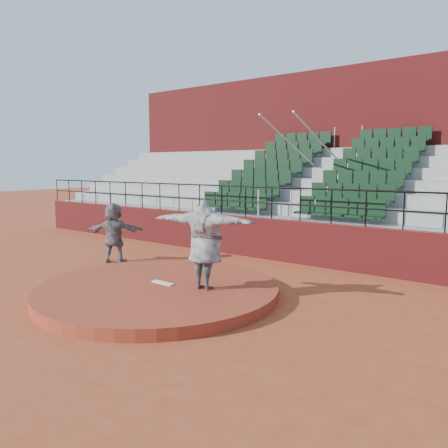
{
  "coord_description": "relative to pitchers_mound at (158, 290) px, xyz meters",
  "views": [
    {
      "loc": [
        7.11,
        -6.86,
        2.97
      ],
      "look_at": [
        0.0,
        2.5,
        1.4
      ],
      "focal_mm": 35.0,
      "sensor_mm": 36.0,
      "label": 1
    }
  ],
  "objects": [
    {
      "name": "boundary_wall",
      "position": [
        0.0,
        5.0,
        0.53
      ],
      "size": [
        24.0,
        0.3,
        1.3
      ],
      "primitive_type": "cube",
      "color": "maroon",
      "rests_on": "ground"
    },
    {
      "name": "ground",
      "position": [
        0.0,
        0.0,
        -0.12
      ],
      "size": [
        90.0,
        90.0,
        0.0
      ],
      "primitive_type": "plane",
      "color": "#A44325",
      "rests_on": "ground"
    },
    {
      "name": "pitchers_mound",
      "position": [
        0.0,
        0.0,
        0.0
      ],
      "size": [
        5.5,
        5.5,
        0.25
      ],
      "primitive_type": "cylinder",
      "color": "#983722",
      "rests_on": "ground"
    },
    {
      "name": "fielder",
      "position": [
        -3.65,
        1.69,
        0.8
      ],
      "size": [
        1.7,
        1.46,
        1.85
      ],
      "primitive_type": "imported",
      "rotation": [
        0.0,
        0.0,
        3.78
      ],
      "color": "black",
      "rests_on": "ground"
    },
    {
      "name": "pitching_rubber",
      "position": [
        0.0,
        0.15,
        0.14
      ],
      "size": [
        0.6,
        0.15,
        0.03
      ],
      "primitive_type": "cube",
      "color": "white",
      "rests_on": "pitchers_mound"
    },
    {
      "name": "press_box_facade",
      "position": [
        0.0,
        12.6,
        3.43
      ],
      "size": [
        24.0,
        3.0,
        7.1
      ],
      "primitive_type": "cube",
      "color": "maroon",
      "rests_on": "ground"
    },
    {
      "name": "pitcher",
      "position": [
        1.04,
        0.44,
        1.12
      ],
      "size": [
        2.53,
        1.13,
        1.99
      ],
      "primitive_type": "imported",
      "rotation": [
        0.0,
        0.0,
        3.34
      ],
      "color": "black",
      "rests_on": "pitchers_mound"
    },
    {
      "name": "wall_railing",
      "position": [
        0.0,
        5.0,
        1.9
      ],
      "size": [
        24.04,
        0.05,
        1.03
      ],
      "color": "black",
      "rests_on": "boundary_wall"
    },
    {
      "name": "seating_deck",
      "position": [
        0.0,
        8.65,
        1.31
      ],
      "size": [
        24.0,
        5.97,
        4.63
      ],
      "color": "gray",
      "rests_on": "ground"
    }
  ]
}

